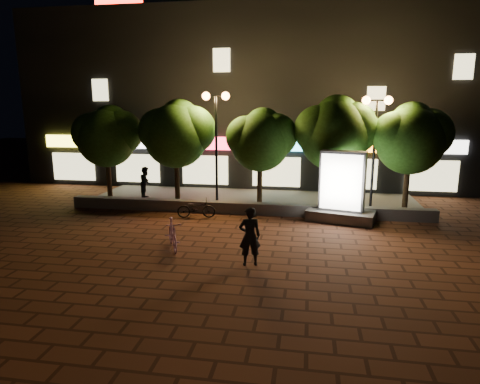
% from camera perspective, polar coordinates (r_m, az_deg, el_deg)
% --- Properties ---
extents(ground, '(80.00, 80.00, 0.00)m').
position_cam_1_polar(ground, '(14.49, -1.82, -7.02)').
color(ground, brown).
rests_on(ground, ground).
extents(retaining_wall, '(16.00, 0.45, 0.50)m').
position_cam_1_polar(retaining_wall, '(18.20, 0.61, -2.22)').
color(retaining_wall, '#5E5B58').
rests_on(retaining_wall, ground).
extents(sidewalk, '(16.00, 5.00, 0.08)m').
position_cam_1_polar(sidewalk, '(20.66, 1.67, -1.11)').
color(sidewalk, '#5E5B58').
rests_on(sidewalk, ground).
extents(building_block, '(28.00, 8.12, 11.30)m').
position_cam_1_polar(building_block, '(26.57, 3.66, 12.56)').
color(building_block, black).
rests_on(building_block, ground).
extents(tree_far_left, '(3.36, 2.80, 4.63)m').
position_cam_1_polar(tree_far_left, '(21.26, -17.74, 7.58)').
color(tree_far_left, '#322213').
rests_on(tree_far_left, sidewalk).
extents(tree_left, '(3.60, 3.00, 4.89)m').
position_cam_1_polar(tree_left, '(19.91, -8.66, 8.19)').
color(tree_left, '#322213').
rests_on(tree_left, sidewalk).
extents(tree_mid, '(3.24, 2.70, 4.50)m').
position_cam_1_polar(tree_mid, '(19.08, 2.96, 7.46)').
color(tree_mid, '#322213').
rests_on(tree_mid, sidewalk).
extents(tree_right, '(3.72, 3.10, 5.07)m').
position_cam_1_polar(tree_right, '(18.97, 13.04, 8.20)').
color(tree_right, '#322213').
rests_on(tree_right, sidewalk).
extents(tree_far_right, '(3.48, 2.90, 4.76)m').
position_cam_1_polar(tree_far_right, '(19.45, 22.52, 7.10)').
color(tree_far_right, '#322213').
rests_on(tree_far_right, sidewalk).
extents(street_lamp_left, '(1.26, 0.36, 5.18)m').
position_cam_1_polar(street_lamp_left, '(19.12, -3.32, 9.90)').
color(street_lamp_left, black).
rests_on(street_lamp_left, sidewalk).
extents(street_lamp_right, '(1.26, 0.36, 4.98)m').
position_cam_1_polar(street_lamp_right, '(18.87, 18.18, 8.90)').
color(street_lamp_right, black).
rests_on(street_lamp_right, sidewalk).
extents(ad_kiosk, '(2.93, 1.97, 2.90)m').
position_cam_1_polar(ad_kiosk, '(17.36, 13.83, -0.16)').
color(ad_kiosk, '#5E5B58').
rests_on(ad_kiosk, ground).
extents(scooter_pink, '(1.17, 1.72, 1.01)m').
position_cam_1_polar(scooter_pink, '(13.93, -9.27, -5.78)').
color(scooter_pink, '#CC87BA').
rests_on(scooter_pink, ground).
extents(rider, '(0.75, 0.60, 1.79)m').
position_cam_1_polar(rider, '(12.31, 1.35, -6.10)').
color(rider, black).
rests_on(rider, ground).
extents(scooter_parked, '(1.69, 0.89, 0.84)m').
position_cam_1_polar(scooter_parked, '(17.60, -6.03, -2.21)').
color(scooter_parked, black).
rests_on(scooter_parked, ground).
extents(pedestrian, '(0.71, 0.85, 1.58)m').
position_cam_1_polar(pedestrian, '(21.35, -12.81, 1.31)').
color(pedestrian, black).
rests_on(pedestrian, sidewalk).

